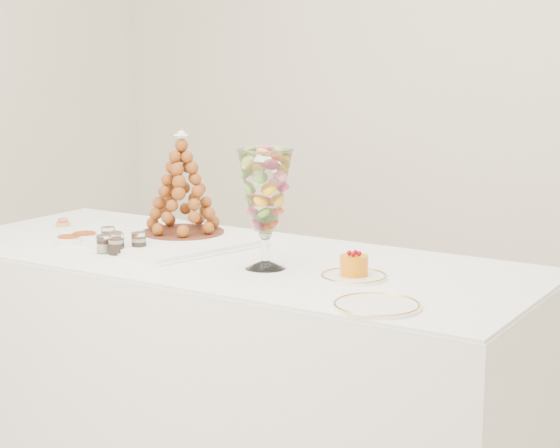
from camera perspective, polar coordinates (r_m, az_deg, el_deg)
The scene contains 15 objects.
buffet_table at distance 3.31m, azimuth -3.19°, elevation -8.85°, with size 2.18×0.93×0.82m.
lace_tray at distance 3.44m, azimuth -7.30°, elevation -0.85°, with size 0.64×0.48×0.02m, color white.
macaron_vase at distance 2.96m, azimuth -0.91°, elevation 1.97°, with size 0.17×0.17×0.38m.
cake_plate at distance 2.88m, azimuth 4.52°, elevation -3.23°, with size 0.21×0.21×0.01m, color white.
spare_plate at distance 2.57m, azimuth 5.92°, elevation -4.98°, with size 0.24×0.24×0.01m, color white.
pink_tart at distance 3.79m, azimuth -13.10°, elevation 0.08°, with size 0.06×0.06×0.03m.
verrine_a at distance 3.39m, azimuth -10.43°, elevation -0.73°, with size 0.05×0.05×0.07m, color white.
verrine_b at distance 3.33m, azimuth -10.00°, elevation -0.99°, with size 0.05×0.05×0.06m, color white.
verrine_c at distance 3.26m, azimuth -8.59°, elevation -1.11°, with size 0.05×0.05×0.07m, color white.
verrine_d at distance 3.27m, azimuth -10.72°, elevation -1.21°, with size 0.05×0.05×0.06m, color white.
verrine_e at distance 3.24m, azimuth -9.94°, elevation -1.20°, with size 0.05×0.05×0.07m, color white.
ramekin_back at distance 3.48m, azimuth -11.83°, elevation -0.82°, with size 0.09×0.09×0.03m, color white.
ramekin_front at distance 3.44m, azimuth -12.74°, elevation -1.00°, with size 0.09×0.09×0.03m, color white.
croquembouche at distance 3.45m, azimuth -5.98°, elevation 2.47°, with size 0.30×0.30×0.38m.
mousse_cake at distance 2.88m, azimuth 4.53°, elevation -2.50°, with size 0.09×0.09×0.08m.
Camera 1 is at (1.77, -2.35, 1.52)m, focal length 60.00 mm.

